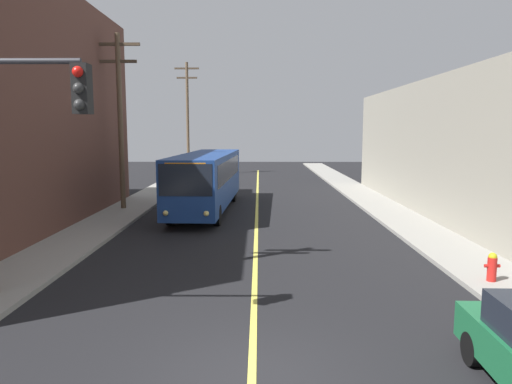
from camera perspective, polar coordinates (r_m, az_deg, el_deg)
ground_plane at (r=9.19m, az=-0.50°, el=-21.65°), size 120.00×120.00×0.00m
sidewalk_left at (r=19.97m, az=-21.42°, el=-5.79°), size 2.50×90.00×0.15m
sidewalk_right at (r=19.88m, az=21.49°, el=-5.86°), size 2.50×90.00×0.15m
lane_stripe_center at (r=23.46m, az=0.07°, el=-3.53°), size 0.16×60.00×0.01m
city_bus at (r=26.44m, az=-5.95°, el=1.64°), size 3.08×12.24×3.20m
utility_pole_mid at (r=27.22m, az=-16.11°, el=9.13°), size 2.40×0.28×9.54m
utility_pole_far at (r=47.81m, az=-8.28°, el=9.38°), size 2.40×0.28×10.97m
fire_hydrant at (r=15.33m, az=26.66°, el=-8.04°), size 0.44×0.26×0.84m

